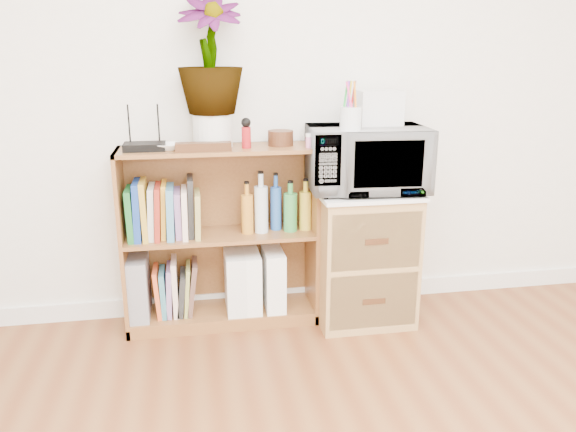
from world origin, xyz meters
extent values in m
cube|color=white|center=(0.00, 2.24, 0.05)|extent=(4.00, 0.02, 0.10)
cube|color=brown|center=(-0.35, 2.10, 0.47)|extent=(1.00, 0.30, 0.95)
cube|color=#9E7542|center=(0.40, 2.02, 0.35)|extent=(0.50, 0.45, 0.70)
imported|color=silver|center=(0.40, 2.02, 0.88)|extent=(0.62, 0.44, 0.33)
cylinder|color=silver|center=(0.28, 1.90, 1.10)|extent=(0.10, 0.10, 0.11)
cube|color=silver|center=(0.47, 2.09, 1.13)|extent=(0.22, 0.18, 0.17)
cube|color=black|center=(-0.70, 2.08, 0.97)|extent=(0.20, 0.14, 0.04)
imported|color=white|center=(-0.59, 2.07, 0.97)|extent=(0.13, 0.13, 0.03)
cylinder|color=silver|center=(-0.37, 2.12, 1.03)|extent=(0.19, 0.19, 0.16)
imported|color=#3B6C2B|center=(-0.37, 2.12, 1.39)|extent=(0.31, 0.31, 0.56)
cube|color=#361E0E|center=(-0.42, 2.00, 0.97)|extent=(0.27, 0.07, 0.04)
cylinder|color=#A11319|center=(-0.21, 2.06, 1.00)|extent=(0.05, 0.05, 0.10)
cylinder|color=#3B2010|center=(-0.03, 2.11, 0.99)|extent=(0.13, 0.13, 0.08)
cube|color=pink|center=(0.13, 2.01, 0.98)|extent=(0.10, 0.04, 0.05)
cube|color=gray|center=(-0.78, 2.10, 0.23)|extent=(0.10, 0.26, 0.33)
cube|color=white|center=(-0.28, 2.09, 0.23)|extent=(0.10, 0.26, 0.32)
cube|color=white|center=(-0.20, 2.09, 0.23)|extent=(0.10, 0.26, 0.32)
cube|color=white|center=(-0.07, 2.09, 0.23)|extent=(0.10, 0.26, 0.32)
cube|color=#1C6C2A|center=(-0.79, 2.10, 0.63)|extent=(0.03, 0.20, 0.26)
cube|color=navy|center=(-0.76, 2.10, 0.65)|extent=(0.04, 0.20, 0.30)
cube|color=gold|center=(-0.72, 2.10, 0.65)|extent=(0.03, 0.20, 0.30)
cube|color=beige|center=(-0.69, 2.10, 0.63)|extent=(0.04, 0.20, 0.27)
cube|color=maroon|center=(-0.66, 2.10, 0.64)|extent=(0.04, 0.20, 0.27)
cube|color=gold|center=(-0.63, 2.10, 0.64)|extent=(0.04, 0.20, 0.28)
cube|color=teal|center=(-0.60, 2.10, 0.63)|extent=(0.04, 0.20, 0.26)
cube|color=#9B6DA3|center=(-0.56, 2.10, 0.62)|extent=(0.03, 0.20, 0.24)
cube|color=beige|center=(-0.53, 2.10, 0.63)|extent=(0.03, 0.20, 0.25)
cube|color=#252525|center=(-0.50, 2.10, 0.65)|extent=(0.03, 0.20, 0.30)
cube|color=#A1944A|center=(-0.46, 2.10, 0.62)|extent=(0.03, 0.20, 0.23)
cylinder|color=#C37D24|center=(-0.21, 2.10, 0.63)|extent=(0.06, 0.06, 0.26)
cylinder|color=silver|center=(-0.14, 2.10, 0.66)|extent=(0.07, 0.07, 0.31)
cylinder|color=#2558AE|center=(-0.05, 2.10, 0.65)|extent=(0.06, 0.06, 0.29)
cylinder|color=green|center=(0.02, 2.10, 0.63)|extent=(0.07, 0.07, 0.26)
cylinder|color=gold|center=(0.10, 2.10, 0.63)|extent=(0.06, 0.06, 0.26)
cylinder|color=silver|center=(0.18, 2.10, 0.66)|extent=(0.07, 0.07, 0.31)
cube|color=#E95829|center=(-0.69, 2.10, 0.20)|extent=(0.04, 0.19, 0.26)
cube|color=teal|center=(-0.66, 2.10, 0.19)|extent=(0.03, 0.19, 0.24)
cube|color=#8D6A9F|center=(-0.63, 2.10, 0.20)|extent=(0.04, 0.19, 0.26)
cube|color=beige|center=(-0.60, 2.10, 0.22)|extent=(0.03, 0.19, 0.30)
cube|color=#252525|center=(-0.57, 2.10, 0.18)|extent=(0.06, 0.19, 0.23)
cube|color=#959946|center=(-0.54, 2.10, 0.20)|extent=(0.04, 0.19, 0.26)
cube|color=brown|center=(-0.51, 2.10, 0.21)|extent=(0.07, 0.19, 0.28)
camera|label=1|loc=(-0.48, -0.70, 1.41)|focal=35.00mm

